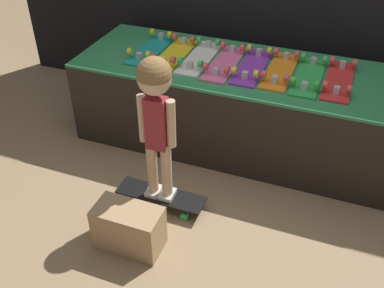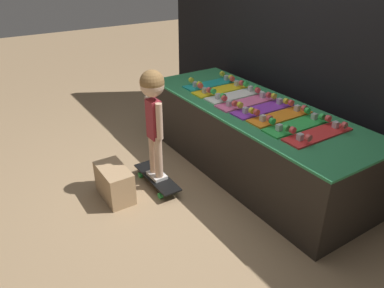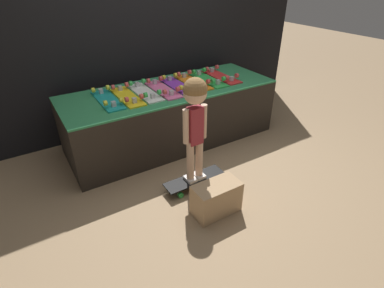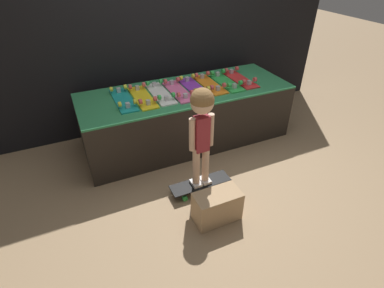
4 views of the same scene
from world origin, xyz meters
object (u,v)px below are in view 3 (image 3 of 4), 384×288
at_px(skateboard_white_on_rack, 145,92).
at_px(skateboard_red_on_rack, 221,76).
at_px(skateboard_orange_on_rack, 193,82).
at_px(skateboard_on_floor, 195,180).
at_px(storage_box, 216,198).
at_px(skateboard_green_on_rack, 208,79).
at_px(skateboard_pink_on_rack, 163,89).
at_px(child, 195,112).
at_px(skateboard_yellow_on_rack, 127,96).
at_px(skateboard_teal_on_rack, 107,99).
at_px(skateboard_purple_on_rack, 178,85).

xyz_separation_m(skateboard_white_on_rack, skateboard_red_on_rack, (1.03, 0.00, 0.00)).
height_order(skateboard_orange_on_rack, skateboard_on_floor, skateboard_orange_on_rack).
relative_size(skateboard_white_on_rack, storage_box, 1.50).
bearing_deg(skateboard_green_on_rack, storage_box, -121.21).
bearing_deg(skateboard_pink_on_rack, skateboard_orange_on_rack, 4.06).
xyz_separation_m(child, storage_box, (-0.03, -0.40, -0.65)).
height_order(skateboard_white_on_rack, skateboard_orange_on_rack, same).
height_order(skateboard_yellow_on_rack, skateboard_white_on_rack, same).
relative_size(skateboard_white_on_rack, skateboard_pink_on_rack, 1.00).
distance_m(skateboard_teal_on_rack, skateboard_orange_on_rack, 1.03).
bearing_deg(skateboard_yellow_on_rack, skateboard_teal_on_rack, 173.59).
xyz_separation_m(skateboard_teal_on_rack, skateboard_orange_on_rack, (1.03, -0.01, 0.00)).
xyz_separation_m(skateboard_red_on_rack, skateboard_on_floor, (-0.97, -0.92, -0.62)).
distance_m(skateboard_teal_on_rack, skateboard_purple_on_rack, 0.82).
relative_size(skateboard_teal_on_rack, skateboard_purple_on_rack, 1.00).
bearing_deg(child, skateboard_purple_on_rack, 67.32).
relative_size(skateboard_teal_on_rack, skateboard_red_on_rack, 1.00).
bearing_deg(skateboard_on_floor, skateboard_pink_on_rack, 80.89).
bearing_deg(skateboard_white_on_rack, skateboard_yellow_on_rack, -176.48).
distance_m(skateboard_yellow_on_rack, skateboard_on_floor, 1.13).
height_order(skateboard_pink_on_rack, skateboard_on_floor, skateboard_pink_on_rack).
xyz_separation_m(skateboard_pink_on_rack, skateboard_red_on_rack, (0.82, 0.03, 0.00)).
xyz_separation_m(skateboard_red_on_rack, storage_box, (-1.00, -1.32, -0.54)).
bearing_deg(child, skateboard_teal_on_rack, 115.11).
distance_m(skateboard_purple_on_rack, skateboard_orange_on_rack, 0.21).
height_order(skateboard_teal_on_rack, skateboard_green_on_rack, same).
bearing_deg(storage_box, skateboard_teal_on_rack, 108.38).
bearing_deg(skateboard_orange_on_rack, skateboard_purple_on_rack, -176.93).
bearing_deg(skateboard_purple_on_rack, skateboard_pink_on_rack, -174.96).
distance_m(skateboard_yellow_on_rack, skateboard_orange_on_rack, 0.82).
distance_m(skateboard_purple_on_rack, skateboard_on_floor, 1.16).
height_order(skateboard_yellow_on_rack, skateboard_green_on_rack, same).
height_order(skateboard_yellow_on_rack, skateboard_orange_on_rack, same).
distance_m(skateboard_yellow_on_rack, skateboard_red_on_rack, 1.23).
bearing_deg(skateboard_teal_on_rack, skateboard_red_on_rack, -0.39).
relative_size(skateboard_purple_on_rack, skateboard_on_floor, 1.00).
bearing_deg(skateboard_orange_on_rack, skateboard_pink_on_rack, -175.94).
height_order(skateboard_pink_on_rack, storage_box, skateboard_pink_on_rack).
height_order(skateboard_teal_on_rack, storage_box, skateboard_teal_on_rack).
distance_m(skateboard_orange_on_rack, child, 1.08).
bearing_deg(skateboard_purple_on_rack, skateboard_green_on_rack, -0.78).
bearing_deg(skateboard_purple_on_rack, skateboard_white_on_rack, 179.08).
bearing_deg(skateboard_orange_on_rack, skateboard_red_on_rack, -0.54).
xyz_separation_m(skateboard_purple_on_rack, skateboard_on_floor, (-0.35, -0.91, -0.62)).
relative_size(skateboard_red_on_rack, skateboard_on_floor, 1.00).
xyz_separation_m(skateboard_purple_on_rack, skateboard_red_on_rack, (0.62, 0.01, 0.00)).
distance_m(skateboard_yellow_on_rack, skateboard_pink_on_rack, 0.41).
bearing_deg(skateboard_teal_on_rack, child, -63.11).
bearing_deg(skateboard_teal_on_rack, skateboard_green_on_rack, -1.05).
bearing_deg(skateboard_purple_on_rack, skateboard_yellow_on_rack, -179.44).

